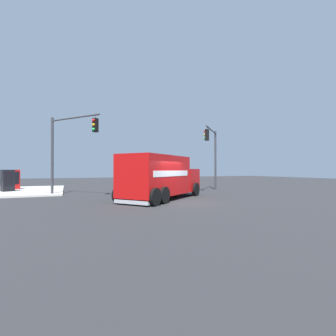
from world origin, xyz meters
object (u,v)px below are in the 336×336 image
object	(u,v)px
traffic_light_primary	(66,142)
traffic_light_secondary	(213,149)
vending_machine_red	(8,180)
vending_machine_blue	(13,179)
delivery_truck	(161,177)

from	to	relation	value
traffic_light_primary	traffic_light_secondary	distance (m)	12.95
traffic_light_primary	traffic_light_secondary	xyz separation A→B (m)	(0.20, -12.95, -0.14)
vending_machine_red	vending_machine_blue	world-z (taller)	same
delivery_truck	traffic_light_primary	bearing A→B (deg)	53.82
traffic_light_primary	vending_machine_blue	bearing A→B (deg)	31.90
delivery_truck	traffic_light_primary	size ratio (longest dim) A/B	1.26
traffic_light_secondary	vending_machine_blue	xyz separation A→B (m)	(7.28, 17.60, -2.86)
vending_machine_red	delivery_truck	bearing A→B (deg)	-131.31
traffic_light_primary	vending_machine_red	size ratio (longest dim) A/B	3.19
delivery_truck	vending_machine_blue	size ratio (longest dim) A/B	4.03
vending_machine_blue	traffic_light_primary	bearing A→B (deg)	-148.10
traffic_light_primary	vending_machine_blue	distance (m)	9.31
delivery_truck	traffic_light_secondary	bearing A→B (deg)	-57.11
traffic_light_secondary	vending_machine_blue	size ratio (longest dim) A/B	3.20
traffic_light_secondary	vending_machine_red	distance (m)	18.44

